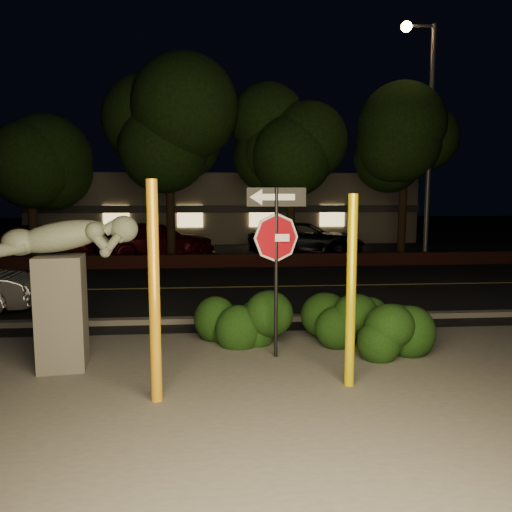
{
  "coord_description": "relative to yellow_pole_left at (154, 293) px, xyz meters",
  "views": [
    {
      "loc": [
        -0.76,
        -7.86,
        2.8
      ],
      "look_at": [
        0.08,
        1.8,
        1.6
      ],
      "focal_mm": 35.0,
      "sensor_mm": 36.0,
      "label": 1
    }
  ],
  "objects": [
    {
      "name": "ground",
      "position": [
        1.54,
        11.29,
        -1.5
      ],
      "size": [
        90.0,
        90.0,
        0.0
      ],
      "primitive_type": "plane",
      "color": "black",
      "rests_on": "ground"
    },
    {
      "name": "patio",
      "position": [
        1.54,
        0.29,
        -1.49
      ],
      "size": [
        14.0,
        6.0,
        0.02
      ],
      "primitive_type": "cube",
      "color": "#4C4944",
      "rests_on": "ground"
    },
    {
      "name": "road",
      "position": [
        1.54,
        8.29,
        -1.49
      ],
      "size": [
        80.0,
        8.0,
        0.01
      ],
      "primitive_type": "cube",
      "color": "black",
      "rests_on": "ground"
    },
    {
      "name": "lane_marking",
      "position": [
        1.54,
        8.29,
        -1.48
      ],
      "size": [
        80.0,
        0.12,
        0.0
      ],
      "primitive_type": "cube",
      "color": "gold",
      "rests_on": "road"
    },
    {
      "name": "curb",
      "position": [
        1.54,
        4.19,
        -1.44
      ],
      "size": [
        80.0,
        0.25,
        0.12
      ],
      "primitive_type": "cube",
      "color": "#4C4944",
      "rests_on": "ground"
    },
    {
      "name": "brick_wall",
      "position": [
        1.54,
        12.59,
        -1.25
      ],
      "size": [
        40.0,
        0.35,
        0.5
      ],
      "primitive_type": "cube",
      "color": "#481D17",
      "rests_on": "ground"
    },
    {
      "name": "parking_lot",
      "position": [
        1.54,
        18.29,
        -1.49
      ],
      "size": [
        40.0,
        12.0,
        0.01
      ],
      "primitive_type": "cube",
      "color": "black",
      "rests_on": "ground"
    },
    {
      "name": "building",
      "position": [
        1.54,
        26.28,
        0.5
      ],
      "size": [
        22.0,
        10.2,
        4.0
      ],
      "color": "gray",
      "rests_on": "ground"
    },
    {
      "name": "tree_far_a",
      "position": [
        -6.46,
        14.29,
        3.84
      ],
      "size": [
        4.6,
        4.6,
        7.43
      ],
      "color": "black",
      "rests_on": "ground"
    },
    {
      "name": "tree_far_b",
      "position": [
        -0.96,
        14.49,
        4.55
      ],
      "size": [
        5.2,
        5.2,
        8.41
      ],
      "color": "black",
      "rests_on": "ground"
    },
    {
      "name": "tree_far_c",
      "position": [
        4.04,
        14.09,
        4.16
      ],
      "size": [
        4.8,
        4.8,
        7.84
      ],
      "color": "black",
      "rests_on": "ground"
    },
    {
      "name": "tree_far_d",
      "position": [
        9.04,
        14.59,
        3.92
      ],
      "size": [
        4.4,
        4.4,
        7.42
      ],
      "color": "black",
      "rests_on": "ground"
    },
    {
      "name": "yellow_pole_left",
      "position": [
        0.0,
        0.0,
        0.0
      ],
      "size": [
        0.15,
        0.15,
        3.0
      ],
      "primitive_type": "cylinder",
      "color": "#EEA518",
      "rests_on": "ground"
    },
    {
      "name": "yellow_pole_right",
      "position": [
        2.75,
        0.31,
        -0.09
      ],
      "size": [
        0.14,
        0.14,
        2.81
      ],
      "primitive_type": "cylinder",
      "color": "#DBC105",
      "rests_on": "ground"
    },
    {
      "name": "signpost",
      "position": [
        1.84,
        1.69,
        0.57
      ],
      "size": [
        0.99,
        0.09,
        2.91
      ],
      "rotation": [
        0.0,
        0.0,
        -0.03
      ],
      "color": "black",
      "rests_on": "ground"
    },
    {
      "name": "sculpture",
      "position": [
        -1.59,
        1.45,
        0.02
      ],
      "size": [
        2.31,
        0.87,
        2.47
      ],
      "rotation": [
        0.0,
        0.0,
        0.12
      ],
      "color": "#4C4944",
      "rests_on": "ground"
    },
    {
      "name": "hedge_center",
      "position": [
        1.21,
        2.53,
        -0.99
      ],
      "size": [
        2.11,
        1.38,
        1.01
      ],
      "primitive_type": "ellipsoid",
      "rotation": [
        0.0,
        0.0,
        -0.26
      ],
      "color": "black",
      "rests_on": "ground"
    },
    {
      "name": "hedge_right",
      "position": [
        3.16,
        2.42,
        -0.89
      ],
      "size": [
        2.1,
        1.57,
        1.23
      ],
      "primitive_type": "ellipsoid",
      "rotation": [
        0.0,
        0.0,
        -0.34
      ],
      "color": "black",
      "rests_on": "ground"
    },
    {
      "name": "hedge_far_right",
      "position": [
        3.88,
        1.57,
        -0.99
      ],
      "size": [
        1.65,
        1.26,
        1.01
      ],
      "primitive_type": "ellipsoid",
      "rotation": [
        0.0,
        0.0,
        0.27
      ],
      "color": "black",
      "rests_on": "ground"
    },
    {
      "name": "streetlight",
      "position": [
        9.32,
        13.24,
        4.16
      ],
      "size": [
        1.44,
        0.42,
        9.52
      ],
      "rotation": [
        0.0,
        0.0,
        0.0
      ],
      "color": "#525258",
      "rests_on": "ground"
    },
    {
      "name": "parked_car_red",
      "position": [
        -6.6,
        15.97,
        -0.7
      ],
      "size": [
        4.82,
        2.29,
        1.59
      ],
      "primitive_type": "imported",
      "rotation": [
        0.0,
        0.0,
        1.48
      ],
      "color": "maroon",
      "rests_on": "ground"
    },
    {
      "name": "parked_car_darkred",
      "position": [
        -1.71,
        15.63,
        -0.73
      ],
      "size": [
        5.75,
        3.9,
        1.55
      ],
      "primitive_type": "imported",
      "rotation": [
        0.0,
        0.0,
        1.93
      ],
      "color": "#42060F",
      "rests_on": "ground"
    },
    {
      "name": "parked_car_dark",
      "position": [
        5.13,
        16.33,
        -0.75
      ],
      "size": [
        5.79,
        3.67,
        1.49
      ],
      "primitive_type": "imported",
      "rotation": [
        0.0,
        0.0,
        1.33
      ],
      "color": "black",
      "rests_on": "ground"
    }
  ]
}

